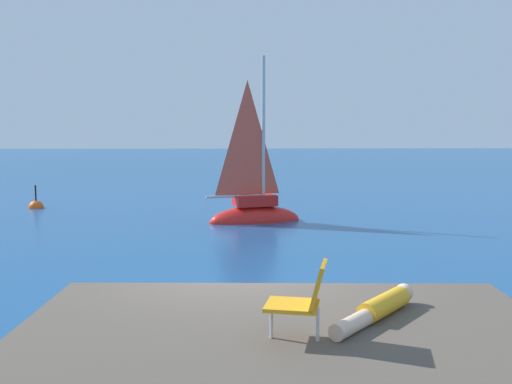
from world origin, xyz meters
name	(u,v)px	position (x,y,z in m)	size (l,w,h in m)	color
ground_plane	(242,325)	(0.00, 0.00, 0.00)	(160.00, 160.00, 0.00)	navy
shore_ledge	(286,377)	(0.41, -2.89, 0.41)	(5.76, 4.39, 0.82)	brown
boulder_seaward	(289,334)	(0.67, -0.46, 0.00)	(1.28, 1.03, 0.70)	#53533D
boulder_inland	(210,333)	(-0.47, -0.36, 0.00)	(1.19, 0.95, 0.65)	brown
sailboat_near	(254,212)	(0.50, 10.01, 0.31)	(3.15, 1.82, 5.68)	red
person_sunbather	(379,308)	(1.51, -2.26, 0.93)	(1.22, 1.45, 0.25)	gold
beach_chair	(304,297)	(0.58, -2.94, 1.26)	(0.69, 0.60, 0.80)	orange
marker_buoy	(36,208)	(-7.48, 13.59, 0.01)	(0.56, 0.56, 1.13)	#EA5114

